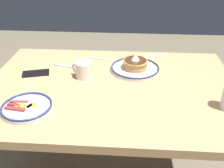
{
  "coord_description": "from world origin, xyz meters",
  "views": [
    {
      "loc": [
        -0.08,
        1.14,
        1.42
      ],
      "look_at": [
        -0.01,
        0.04,
        0.78
      ],
      "focal_mm": 41.45,
      "sensor_mm": 36.0,
      "label": 1
    }
  ],
  "objects_px": {
    "cell_phone": "(36,73)",
    "plate_near_main": "(135,67)",
    "plate_center_pancakes": "(27,107)",
    "butter_knife": "(108,60)",
    "fork_far": "(151,57)",
    "coffee_mug": "(84,70)",
    "fork_near": "(69,67)"
  },
  "relations": [
    {
      "from": "plate_near_main",
      "to": "coffee_mug",
      "type": "height_order",
      "value": "plate_near_main"
    },
    {
      "from": "cell_phone",
      "to": "fork_far",
      "type": "bearing_deg",
      "value": -172.86
    },
    {
      "from": "plate_center_pancakes",
      "to": "coffee_mug",
      "type": "xyz_separation_m",
      "value": [
        -0.2,
        -0.31,
        0.03
      ]
    },
    {
      "from": "cell_phone",
      "to": "butter_knife",
      "type": "relative_size",
      "value": 0.63
    },
    {
      "from": "plate_center_pancakes",
      "to": "fork_near",
      "type": "xyz_separation_m",
      "value": [
        -0.1,
        -0.43,
        -0.01
      ]
    },
    {
      "from": "fork_far",
      "to": "butter_knife",
      "type": "relative_size",
      "value": 0.83
    },
    {
      "from": "plate_near_main",
      "to": "fork_far",
      "type": "relative_size",
      "value": 1.44
    },
    {
      "from": "coffee_mug",
      "to": "cell_phone",
      "type": "xyz_separation_m",
      "value": [
        0.27,
        -0.02,
        -0.04
      ]
    },
    {
      "from": "plate_near_main",
      "to": "butter_knife",
      "type": "bearing_deg",
      "value": -37.28
    },
    {
      "from": "fork_near",
      "to": "coffee_mug",
      "type": "bearing_deg",
      "value": 132.46
    },
    {
      "from": "plate_center_pancakes",
      "to": "fork_far",
      "type": "relative_size",
      "value": 1.17
    },
    {
      "from": "cell_phone",
      "to": "plate_near_main",
      "type": "bearing_deg",
      "value": 173.06
    },
    {
      "from": "plate_near_main",
      "to": "fork_near",
      "type": "xyz_separation_m",
      "value": [
        0.38,
        -0.01,
        -0.02
      ]
    },
    {
      "from": "coffee_mug",
      "to": "butter_knife",
      "type": "xyz_separation_m",
      "value": [
        -0.11,
        -0.23,
        -0.04
      ]
    },
    {
      "from": "plate_near_main",
      "to": "butter_knife",
      "type": "height_order",
      "value": "plate_near_main"
    },
    {
      "from": "plate_near_main",
      "to": "plate_center_pancakes",
      "type": "bearing_deg",
      "value": 40.84
    },
    {
      "from": "cell_phone",
      "to": "fork_far",
      "type": "height_order",
      "value": "cell_phone"
    },
    {
      "from": "cell_phone",
      "to": "fork_far",
      "type": "xyz_separation_m",
      "value": [
        -0.65,
        -0.27,
        -0.0
      ]
    },
    {
      "from": "fork_far",
      "to": "coffee_mug",
      "type": "bearing_deg",
      "value": 37.48
    },
    {
      "from": "plate_center_pancakes",
      "to": "cell_phone",
      "type": "xyz_separation_m",
      "value": [
        0.07,
        -0.33,
        -0.01
      ]
    },
    {
      "from": "fork_near",
      "to": "fork_far",
      "type": "height_order",
      "value": "same"
    },
    {
      "from": "cell_phone",
      "to": "butter_knife",
      "type": "bearing_deg",
      "value": -166.64
    },
    {
      "from": "plate_center_pancakes",
      "to": "coffee_mug",
      "type": "relative_size",
      "value": 1.92
    },
    {
      "from": "coffee_mug",
      "to": "cell_phone",
      "type": "height_order",
      "value": "coffee_mug"
    },
    {
      "from": "butter_knife",
      "to": "fork_near",
      "type": "bearing_deg",
      "value": 28.29
    },
    {
      "from": "coffee_mug",
      "to": "plate_center_pancakes",
      "type": "bearing_deg",
      "value": 57.07
    },
    {
      "from": "plate_center_pancakes",
      "to": "butter_knife",
      "type": "bearing_deg",
      "value": -119.88
    },
    {
      "from": "coffee_mug",
      "to": "fork_far",
      "type": "height_order",
      "value": "coffee_mug"
    },
    {
      "from": "butter_knife",
      "to": "fork_far",
      "type": "bearing_deg",
      "value": -167.27
    },
    {
      "from": "plate_center_pancakes",
      "to": "fork_far",
      "type": "height_order",
      "value": "plate_center_pancakes"
    },
    {
      "from": "coffee_mug",
      "to": "butter_knife",
      "type": "relative_size",
      "value": 0.51
    },
    {
      "from": "plate_center_pancakes",
      "to": "butter_knife",
      "type": "relative_size",
      "value": 0.97
    }
  ]
}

